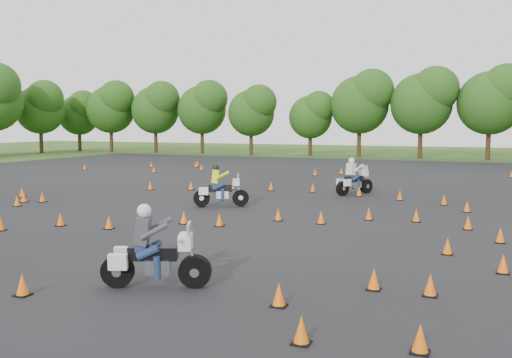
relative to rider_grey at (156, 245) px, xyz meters
The scene contains 7 objects.
ground 8.32m from the rider_grey, 107.72° to the left, with size 140.00×140.00×0.00m, color #2D5119.
asphalt_pad 14.13m from the rider_grey, 100.28° to the left, with size 62.00×62.00×0.00m, color black.
treeline 43.01m from the rider_grey, 91.26° to the left, with size 87.03×32.14×10.63m.
traffic_cones 12.80m from the rider_grey, 102.24° to the left, with size 36.13×32.81×0.45m.
rider_grey is the anchor object (origin of this frame).
rider_yellow 11.91m from the rider_grey, 108.97° to the left, with size 2.37×0.73×1.83m, color #E8EF15, non-canonical shape.
rider_white 17.65m from the rider_grey, 88.47° to the left, with size 2.39×0.73×1.84m, color beige, non-canonical shape.
Camera 1 is at (9.16, -18.33, 3.61)m, focal length 40.00 mm.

